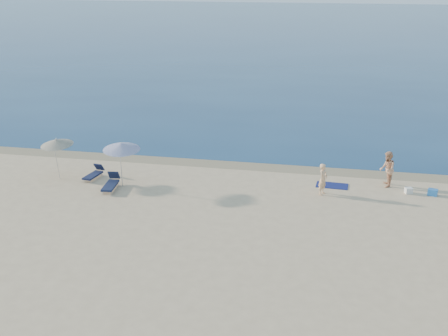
# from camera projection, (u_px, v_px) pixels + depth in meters

# --- Properties ---
(sea) EXTENTS (240.00, 160.00, 0.01)m
(sea) POSITION_uv_depth(u_px,v_px,m) (325.00, 29.00, 107.74)
(sea) COLOR navy
(sea) RESTS_ON ground
(wet_sand_strip) EXTENTS (240.00, 1.60, 0.00)m
(wet_sand_strip) POSITION_uv_depth(u_px,v_px,m) (288.00, 168.00, 33.36)
(wet_sand_strip) COLOR #847254
(wet_sand_strip) RESTS_ON ground
(person_left) EXTENTS (0.61, 0.72, 1.68)m
(person_left) POSITION_uv_depth(u_px,v_px,m) (323.00, 179.00, 29.33)
(person_left) COLOR #E1AC7E
(person_left) RESTS_ON ground
(person_right) EXTENTS (0.76, 0.97, 1.96)m
(person_right) POSITION_uv_depth(u_px,v_px,m) (387.00, 169.00, 30.34)
(person_right) COLOR tan
(person_right) RESTS_ON ground
(beach_towel) EXTENTS (1.77, 1.06, 0.03)m
(beach_towel) POSITION_uv_depth(u_px,v_px,m) (332.00, 185.00, 30.72)
(beach_towel) COLOR #0F154C
(beach_towel) RESTS_ON ground
(white_bag) EXTENTS (0.44, 0.40, 0.31)m
(white_bag) POSITION_uv_depth(u_px,v_px,m) (409.00, 191.00, 29.65)
(white_bag) COLOR silver
(white_bag) RESTS_ON ground
(blue_cooler) EXTENTS (0.56, 0.47, 0.34)m
(blue_cooler) POSITION_uv_depth(u_px,v_px,m) (433.00, 192.00, 29.38)
(blue_cooler) COLOR #2166B6
(blue_cooler) RESTS_ON ground
(umbrella_near) EXTENTS (2.47, 2.48, 2.58)m
(umbrella_near) POSITION_uv_depth(u_px,v_px,m) (121.00, 146.00, 29.94)
(umbrella_near) COLOR silver
(umbrella_near) RESTS_ON ground
(umbrella_far) EXTENTS (2.36, 2.38, 2.43)m
(umbrella_far) POSITION_uv_depth(u_px,v_px,m) (57.00, 142.00, 31.15)
(umbrella_far) COLOR silver
(umbrella_far) RESTS_ON ground
(lounger_left) EXTENTS (0.74, 1.65, 0.70)m
(lounger_left) POSITION_uv_depth(u_px,v_px,m) (94.00, 174.00, 31.74)
(lounger_left) COLOR #151C3B
(lounger_left) RESTS_ON ground
(lounger_right) EXTENTS (0.77, 1.85, 0.79)m
(lounger_right) POSITION_uv_depth(u_px,v_px,m) (111.00, 184.00, 30.22)
(lounger_right) COLOR #161E3C
(lounger_right) RESTS_ON ground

